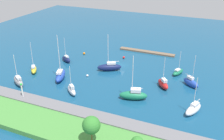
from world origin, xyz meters
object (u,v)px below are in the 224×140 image
object	(u,v)px
park_tree_center	(91,125)
mooring_buoy_white	(87,76)
sailboat_yellow_lone_north	(34,69)
sailboat_red_far_south	(163,84)
sailboat_blue_off_beacon	(60,75)
pier_dock	(147,52)
sailboat_green_outer_mooring	(178,72)
sailboat_white_lone_south	(72,90)
sailboat_navy_center_basin	(66,59)
sailboat_blue_east_end	(191,82)
harbor_beacon	(22,89)
sailboat_green_inner_mooring	(133,95)
sailboat_gray_near_pier	(18,81)
mooring_buoy_red	(124,57)
sailboat_navy_by_breakwater	(109,67)
mooring_buoy_orange	(84,53)
sailboat_white_west_end	(193,109)

from	to	relation	value
park_tree_center	mooring_buoy_white	size ratio (longest dim) A/B	8.01
sailboat_yellow_lone_north	sailboat_red_far_south	xyz separation A→B (m)	(-40.03, -6.25, 0.15)
sailboat_blue_off_beacon	pier_dock	bearing A→B (deg)	-49.49
sailboat_green_outer_mooring	sailboat_blue_off_beacon	bearing A→B (deg)	139.16
sailboat_white_lone_south	sailboat_navy_center_basin	distance (m)	22.25
sailboat_blue_off_beacon	sailboat_blue_east_end	bearing A→B (deg)	-93.62
sailboat_navy_center_basin	harbor_beacon	bearing A→B (deg)	127.01
sailboat_white_lone_south	sailboat_blue_off_beacon	bearing A→B (deg)	1.81
sailboat_red_far_south	sailboat_green_outer_mooring	world-z (taller)	sailboat_red_far_south
sailboat_green_inner_mooring	sailboat_gray_near_pier	xyz separation A→B (m)	(32.85, 5.68, -0.08)
sailboat_blue_off_beacon	sailboat_yellow_lone_north	bearing A→B (deg)	65.28
harbor_beacon	mooring_buoy_red	distance (m)	39.36
sailboat_navy_by_breakwater	sailboat_yellow_lone_north	distance (m)	24.08
sailboat_navy_by_breakwater	mooring_buoy_white	xyz separation A→B (m)	(4.46, 6.75, -0.90)
sailboat_white_lone_south	sailboat_green_outer_mooring	size ratio (longest dim) A/B	1.05
sailboat_navy_by_breakwater	park_tree_center	bearing A→B (deg)	79.95
harbor_beacon	sailboat_yellow_lone_north	size ratio (longest dim) A/B	0.38
mooring_buoy_orange	mooring_buoy_red	world-z (taller)	mooring_buoy_orange
sailboat_green_inner_mooring	sailboat_navy_center_basin	size ratio (longest dim) A/B	1.41
sailboat_blue_off_beacon	sailboat_gray_near_pier	world-z (taller)	sailboat_blue_off_beacon
sailboat_yellow_lone_north	mooring_buoy_red	size ratio (longest dim) A/B	12.09
sailboat_navy_by_breakwater	mooring_buoy_orange	xyz separation A→B (m)	(14.33, -9.05, -0.83)
sailboat_white_lone_south	mooring_buoy_white	distance (m)	10.76
sailboat_gray_near_pier	sailboat_navy_center_basin	distance (m)	20.04
sailboat_yellow_lone_north	mooring_buoy_white	size ratio (longest dim) A/B	13.46
sailboat_gray_near_pier	mooring_buoy_white	size ratio (longest dim) A/B	12.60
sailboat_yellow_lone_north	sailboat_navy_center_basin	distance (m)	12.18
sailboat_blue_east_end	harbor_beacon	bearing A→B (deg)	-109.77
sailboat_navy_center_basin	sailboat_white_west_end	bearing A→B (deg)	-169.21
sailboat_gray_near_pier	sailboat_blue_east_end	size ratio (longest dim) A/B	0.97
pier_dock	sailboat_green_outer_mooring	xyz separation A→B (m)	(-14.22, 14.36, 0.55)
sailboat_gray_near_pier	sailboat_white_west_end	bearing A→B (deg)	-143.52
sailboat_yellow_lone_north	sailboat_green_inner_mooring	bearing A→B (deg)	-131.88
harbor_beacon	sailboat_gray_near_pier	world-z (taller)	sailboat_gray_near_pier
mooring_buoy_orange	sailboat_green_inner_mooring	bearing A→B (deg)	140.14
sailboat_blue_off_beacon	sailboat_white_west_end	size ratio (longest dim) A/B	1.44
sailboat_navy_by_breakwater	mooring_buoy_orange	bearing A→B (deg)	-60.58
sailboat_yellow_lone_north	sailboat_green_outer_mooring	size ratio (longest dim) A/B	1.29
sailboat_gray_near_pier	mooring_buoy_orange	size ratio (longest dim) A/B	10.80
sailboat_green_inner_mooring	sailboat_blue_east_end	size ratio (longest dim) A/B	1.28
sailboat_blue_off_beacon	sailboat_navy_center_basin	world-z (taller)	sailboat_blue_off_beacon
sailboat_white_lone_south	sailboat_gray_near_pier	size ratio (longest dim) A/B	0.87
sailboat_white_lone_south	sailboat_green_outer_mooring	xyz separation A→B (m)	(-24.27, -23.23, -0.25)
sailboat_navy_center_basin	sailboat_green_inner_mooring	bearing A→B (deg)	-176.92
sailboat_navy_center_basin	pier_dock	bearing A→B (deg)	-111.11
sailboat_green_inner_mooring	mooring_buoy_red	size ratio (longest dim) A/B	14.86
sailboat_blue_east_end	sailboat_yellow_lone_north	bearing A→B (deg)	-130.92
sailboat_blue_off_beacon	sailboat_green_outer_mooring	world-z (taller)	sailboat_blue_off_beacon
sailboat_white_west_end	mooring_buoy_white	bearing A→B (deg)	-79.97
sailboat_yellow_lone_north	sailboat_blue_east_end	distance (m)	48.18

